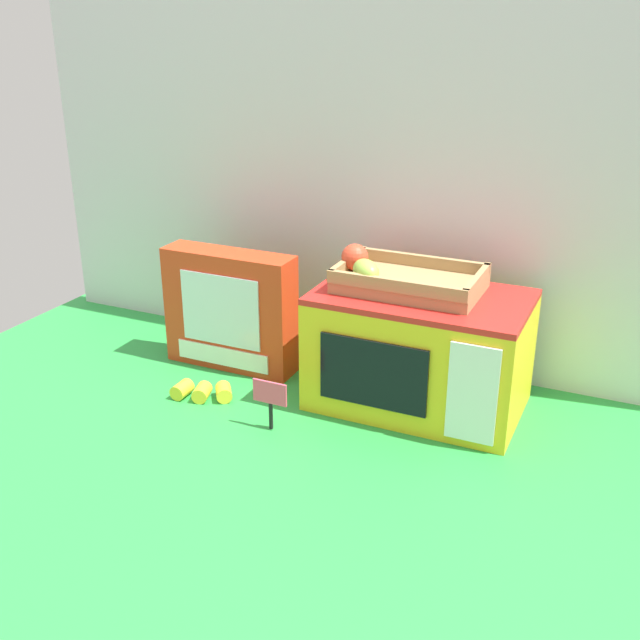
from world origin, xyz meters
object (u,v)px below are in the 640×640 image
Objects in this scene: food_groups_crate at (401,279)px; loose_toy_banana at (203,391)px; cookie_set_box at (230,310)px; toy_microwave at (419,350)px; price_sign at (270,398)px.

loose_toy_banana is (-0.36, -0.17, -0.24)m from food_groups_crate.
cookie_set_box is 0.20m from loose_toy_banana.
toy_microwave is 0.45m from loose_toy_banana.
toy_microwave is 1.46× the size of food_groups_crate.
food_groups_crate is 2.80× the size of price_sign.
cookie_set_box is 2.97× the size of price_sign.
food_groups_crate reaches higher than loose_toy_banana.
toy_microwave is 4.09× the size of price_sign.
price_sign is (-0.22, -0.21, -0.05)m from toy_microwave.
toy_microwave is at bearing -0.31° from cookie_set_box.
cookie_set_box reaches higher than price_sign.
food_groups_crate reaches higher than toy_microwave.
food_groups_crate reaches higher than cookie_set_box.
cookie_set_box is 0.31m from price_sign.
loose_toy_banana is at bearing 165.11° from price_sign.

